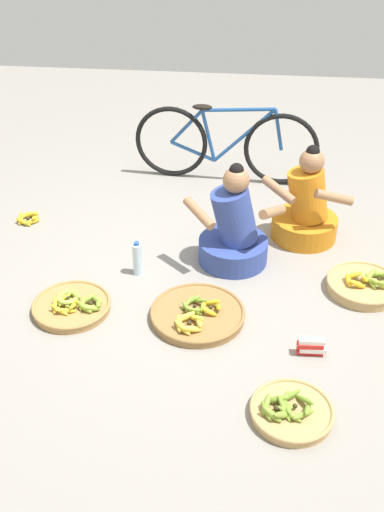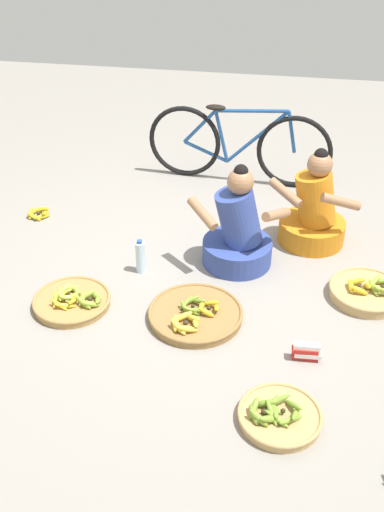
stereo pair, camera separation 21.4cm
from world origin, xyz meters
TOP-DOWN VIEW (x-y plane):
  - ground_plane at (0.00, 0.00)m, footprint 10.00×10.00m
  - vendor_woman_front at (0.25, 0.30)m, footprint 0.75×0.52m
  - vendor_woman_behind at (0.80, 0.70)m, footprint 0.71×0.52m
  - bicycle_leaning at (0.09, 1.66)m, footprint 1.70×0.15m
  - banana_basket_front_right at (0.06, -0.42)m, footprint 0.63×0.63m
  - banana_basket_back_left at (1.20, 0.02)m, footprint 0.52×0.52m
  - banana_basket_back_center at (0.66, -1.20)m, footprint 0.47×0.47m
  - banana_basket_near_bicycle at (-0.79, -0.43)m, footprint 0.53×0.53m
  - loose_bananas_mid_right at (-1.49, 0.69)m, footprint 0.22×0.21m
  - water_bottle at (-0.43, 0.05)m, footprint 0.07×0.07m
  - packet_carton_stack at (0.79, -0.68)m, footprint 0.18×0.07m

SIDE VIEW (x-z plane):
  - ground_plane at x=0.00m, z-range 0.00..0.00m
  - loose_bananas_mid_right at x=-1.49m, z-range -0.02..0.08m
  - banana_basket_front_right at x=0.06m, z-range -0.03..0.10m
  - banana_basket_near_bicycle at x=-0.79m, z-range -0.02..0.10m
  - banana_basket_back_center at x=0.66m, z-range -0.03..0.11m
  - banana_basket_back_left at x=1.20m, z-range -0.03..0.13m
  - packet_carton_stack at x=0.79m, z-range 0.00..0.12m
  - water_bottle at x=-0.43m, z-range -0.01..0.26m
  - vendor_woman_behind at x=0.80m, z-range -0.14..0.65m
  - vendor_woman_front at x=0.25m, z-range -0.14..0.66m
  - bicycle_leaning at x=0.09m, z-range -0.01..0.73m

